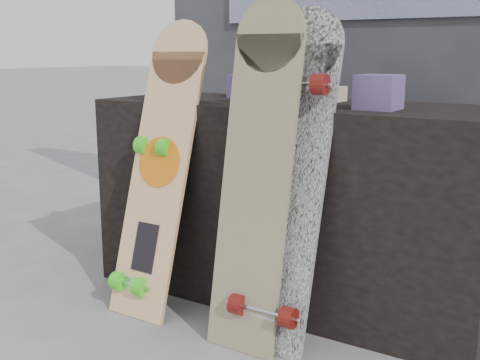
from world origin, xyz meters
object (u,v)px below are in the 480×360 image
Objects in this scene: vendor_table at (294,201)px; longboard_geisha at (162,158)px; skateboard_dark at (151,203)px; longboard_cascadia at (289,172)px; longboard_celtic at (258,164)px.

longboard_geisha is at bearing -137.80° from vendor_table.
longboard_cascadia is at bearing 1.92° from skateboard_dark.
skateboard_dark is at bearing 174.54° from longboard_celtic.
vendor_table is at bearing 101.13° from longboard_celtic.
skateboard_dark is at bearing -156.27° from longboard_geisha.
longboard_cascadia is (0.08, 0.07, -0.03)m from longboard_celtic.
longboard_cascadia is 1.43× the size of skateboard_dark.
vendor_table is at bearing 114.95° from longboard_cascadia.
skateboard_dark reaches higher than vendor_table.
longboard_celtic is 1.03× the size of longboard_cascadia.
longboard_celtic reaches higher than longboard_geisha.
longboard_geisha is 0.95× the size of longboard_celtic.
skateboard_dark is (-0.44, -0.38, 0.01)m from vendor_table.
longboard_cascadia is at bearing 0.08° from longboard_geisha.
longboard_geisha is 0.19m from skateboard_dark.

